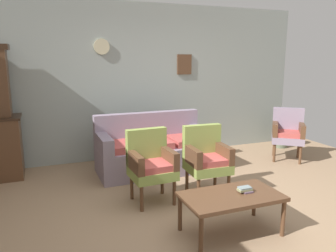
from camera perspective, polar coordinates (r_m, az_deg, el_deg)
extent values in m
plane|color=#997A5B|center=(3.86, 6.16, -15.64)|extent=(7.68, 7.68, 0.00)
cube|color=#939E99|center=(5.90, -5.45, 7.59)|extent=(6.40, 0.06, 2.70)
cube|color=brown|center=(6.15, 2.84, 10.59)|extent=(0.28, 0.02, 0.36)
cylinder|color=beige|center=(5.70, -11.39, 13.31)|extent=(0.26, 0.03, 0.26)
cube|color=gray|center=(5.24, -2.38, -5.62)|extent=(1.75, 0.81, 0.42)
cube|color=gray|center=(5.42, -3.54, -0.13)|extent=(1.74, 0.17, 0.48)
cube|color=gray|center=(5.45, 5.47, -1.37)|extent=(0.17, 0.80, 0.24)
cube|color=gray|center=(4.95, -11.10, -2.89)|extent=(0.17, 0.80, 0.24)
cube|color=#B74C47|center=(5.31, 2.86, -2.47)|extent=(0.46, 0.56, 0.10)
cube|color=#B74C47|center=(5.13, -2.25, -2.97)|extent=(0.46, 0.56, 0.10)
cube|color=#B74C47|center=(4.99, -7.70, -3.49)|extent=(0.46, 0.56, 0.10)
cube|color=#849947|center=(4.10, -2.72, -8.11)|extent=(0.54, 0.50, 0.12)
cube|color=#B74C47|center=(4.05, -2.63, -7.00)|extent=(0.46, 0.43, 0.10)
cube|color=#849947|center=(4.19, -3.74, -3.52)|extent=(0.52, 0.12, 0.46)
cube|color=brown|center=(4.12, 0.12, -5.48)|extent=(0.10, 0.48, 0.22)
cube|color=brown|center=(3.97, -5.72, -6.21)|extent=(0.10, 0.48, 0.22)
cylinder|color=brown|center=(4.09, 1.09, -11.44)|extent=(0.04, 0.04, 0.32)
cylinder|color=brown|center=(3.95, -4.58, -12.37)|extent=(0.04, 0.04, 0.32)
cylinder|color=brown|center=(4.41, -1.01, -9.66)|extent=(0.04, 0.04, 0.32)
cylinder|color=brown|center=(4.28, -6.29, -10.44)|extent=(0.04, 0.04, 0.32)
cube|color=#849947|center=(4.34, 6.86, -7.04)|extent=(0.54, 0.50, 0.12)
cube|color=#B74C47|center=(4.30, 7.01, -5.98)|extent=(0.46, 0.43, 0.10)
cube|color=#849947|center=(4.43, 5.84, -2.71)|extent=(0.52, 0.12, 0.46)
cube|color=brown|center=(4.39, 9.52, -4.59)|extent=(0.10, 0.48, 0.22)
cube|color=brown|center=(4.20, 4.20, -5.19)|extent=(0.10, 0.48, 0.22)
cylinder|color=brown|center=(4.35, 10.42, -10.20)|extent=(0.04, 0.04, 0.32)
cylinder|color=brown|center=(4.17, 5.28, -11.02)|extent=(0.04, 0.04, 0.32)
cylinder|color=brown|center=(4.66, 8.14, -8.60)|extent=(0.04, 0.04, 0.32)
cylinder|color=brown|center=(4.50, 3.29, -9.27)|extent=(0.04, 0.04, 0.32)
cube|color=gray|center=(6.13, 19.95, -2.10)|extent=(0.70, 0.70, 0.12)
cube|color=#B74C47|center=(6.09, 20.01, -1.33)|extent=(0.60, 0.59, 0.10)
cube|color=gray|center=(6.27, 20.02, 0.89)|extent=(0.47, 0.40, 0.46)
cube|color=brown|center=(6.11, 22.11, -0.67)|extent=(0.36, 0.43, 0.22)
cube|color=brown|center=(6.08, 17.99, -0.43)|extent=(0.36, 0.43, 0.22)
cylinder|color=brown|center=(6.02, 21.90, -4.66)|extent=(0.04, 0.04, 0.32)
cylinder|color=brown|center=(5.99, 17.89, -4.46)|extent=(0.04, 0.04, 0.32)
cylinder|color=brown|center=(6.38, 21.59, -3.73)|extent=(0.04, 0.04, 0.32)
cylinder|color=brown|center=(6.35, 17.82, -3.53)|extent=(0.04, 0.04, 0.32)
cube|color=brown|center=(3.45, 10.92, -11.86)|extent=(1.00, 0.56, 0.04)
cylinder|color=brown|center=(3.54, 2.09, -14.81)|extent=(0.04, 0.04, 0.38)
cylinder|color=brown|center=(3.96, 14.69, -12.19)|extent=(0.04, 0.04, 0.38)
cylinder|color=brown|center=(3.16, 5.72, -18.38)|extent=(0.04, 0.04, 0.38)
cylinder|color=brown|center=(3.62, 19.27, -14.82)|extent=(0.04, 0.04, 0.38)
cube|color=#624D60|center=(3.53, 13.48, -10.94)|extent=(0.10, 0.09, 0.02)
cube|color=#848459|center=(3.52, 13.13, -10.66)|extent=(0.15, 0.08, 0.02)
cube|color=gray|center=(3.52, 13.12, -10.34)|extent=(0.13, 0.08, 0.02)
cylinder|color=#5F6953|center=(6.99, 19.00, -1.01)|extent=(0.25, 0.25, 0.61)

